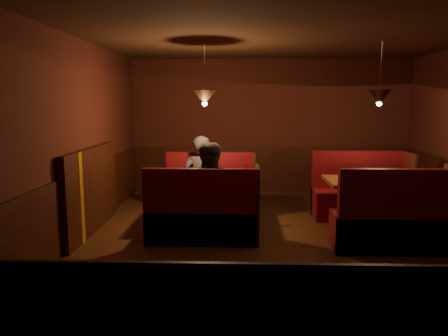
{
  "coord_description": "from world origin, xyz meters",
  "views": [
    {
      "loc": [
        -0.67,
        -6.06,
        1.98
      ],
      "look_at": [
        -0.91,
        0.76,
        0.95
      ],
      "focal_mm": 35.0,
      "sensor_mm": 36.0,
      "label": 1
    }
  ],
  "objects_px": {
    "main_bench_near": "(203,219)",
    "second_bench_near": "(396,225)",
    "diner_b": "(213,179)",
    "main_bench_far": "(211,194)",
    "diner_a": "(201,166)",
    "second_table": "(374,194)",
    "second_bench_far": "(360,197)",
    "main_table": "(206,190)"
  },
  "relations": [
    {
      "from": "main_bench_near",
      "to": "main_table",
      "type": "bearing_deg",
      "value": 91.07
    },
    {
      "from": "main_bench_far",
      "to": "diner_a",
      "type": "distance_m",
      "value": 0.57
    },
    {
      "from": "second_table",
      "to": "second_bench_far",
      "type": "xyz_separation_m",
      "value": [
        0.03,
        0.87,
        -0.24
      ]
    },
    {
      "from": "second_table",
      "to": "diner_a",
      "type": "relative_size",
      "value": 0.82
    },
    {
      "from": "main_table",
      "to": "second_bench_far",
      "type": "distance_m",
      "value": 2.7
    },
    {
      "from": "diner_a",
      "to": "diner_b",
      "type": "height_order",
      "value": "diner_a"
    },
    {
      "from": "main_bench_far",
      "to": "diner_b",
      "type": "xyz_separation_m",
      "value": [
        0.13,
        -1.38,
        0.53
      ]
    },
    {
      "from": "main_table",
      "to": "main_bench_far",
      "type": "relative_size",
      "value": 0.91
    },
    {
      "from": "second_bench_near",
      "to": "diner_a",
      "type": "distance_m",
      "value": 3.34
    },
    {
      "from": "main_bench_near",
      "to": "second_bench_near",
      "type": "bearing_deg",
      "value": -6.23
    },
    {
      "from": "second_bench_near",
      "to": "diner_b",
      "type": "height_order",
      "value": "diner_b"
    },
    {
      "from": "second_bench_far",
      "to": "diner_a",
      "type": "height_order",
      "value": "diner_a"
    },
    {
      "from": "second_table",
      "to": "second_bench_near",
      "type": "distance_m",
      "value": 0.9
    },
    {
      "from": "diner_a",
      "to": "diner_b",
      "type": "bearing_deg",
      "value": 96.4
    },
    {
      "from": "second_bench_far",
      "to": "second_bench_near",
      "type": "relative_size",
      "value": 1.0
    },
    {
      "from": "main_bench_far",
      "to": "main_bench_near",
      "type": "xyz_separation_m",
      "value": [
        0.0,
        -1.65,
        0.0
      ]
    },
    {
      "from": "main_bench_near",
      "to": "second_bench_near",
      "type": "height_order",
      "value": "second_bench_near"
    },
    {
      "from": "second_bench_far",
      "to": "diner_b",
      "type": "relative_size",
      "value": 0.91
    },
    {
      "from": "main_bench_far",
      "to": "second_table",
      "type": "height_order",
      "value": "main_bench_far"
    },
    {
      "from": "main_bench_far",
      "to": "main_bench_near",
      "type": "height_order",
      "value": "same"
    },
    {
      "from": "second_bench_near",
      "to": "main_table",
      "type": "bearing_deg",
      "value": 157.02
    },
    {
      "from": "diner_a",
      "to": "diner_b",
      "type": "relative_size",
      "value": 1.0
    },
    {
      "from": "main_bench_near",
      "to": "second_bench_near",
      "type": "xyz_separation_m",
      "value": [
        2.6,
        -0.28,
        0.02
      ]
    },
    {
      "from": "second_bench_far",
      "to": "second_bench_near",
      "type": "xyz_separation_m",
      "value": [
        0.0,
        -1.73,
        0.0
      ]
    },
    {
      "from": "main_bench_near",
      "to": "diner_a",
      "type": "bearing_deg",
      "value": 96.13
    },
    {
      "from": "main_bench_near",
      "to": "second_table",
      "type": "relative_size",
      "value": 1.1
    },
    {
      "from": "main_bench_near",
      "to": "diner_a",
      "type": "height_order",
      "value": "diner_a"
    },
    {
      "from": "main_bench_far",
      "to": "main_table",
      "type": "bearing_deg",
      "value": -91.07
    },
    {
      "from": "main_bench_near",
      "to": "diner_b",
      "type": "relative_size",
      "value": 0.91
    },
    {
      "from": "main_table",
      "to": "second_table",
      "type": "height_order",
      "value": "main_table"
    },
    {
      "from": "second_table",
      "to": "diner_b",
      "type": "distance_m",
      "value": 2.47
    },
    {
      "from": "main_bench_far",
      "to": "second_bench_near",
      "type": "distance_m",
      "value": 3.24
    },
    {
      "from": "second_table",
      "to": "second_bench_near",
      "type": "relative_size",
      "value": 0.9
    },
    {
      "from": "second_table",
      "to": "diner_b",
      "type": "bearing_deg",
      "value": -172.67
    },
    {
      "from": "second_bench_near",
      "to": "diner_a",
      "type": "xyz_separation_m",
      "value": [
        -2.76,
        1.81,
        0.52
      ]
    },
    {
      "from": "main_bench_far",
      "to": "second_bench_near",
      "type": "height_order",
      "value": "second_bench_near"
    },
    {
      "from": "second_bench_near",
      "to": "diner_b",
      "type": "bearing_deg",
      "value": 167.42
    },
    {
      "from": "main_table",
      "to": "second_bench_far",
      "type": "xyz_separation_m",
      "value": [
        2.61,
        0.62,
        -0.24
      ]
    },
    {
      "from": "main_bench_near",
      "to": "diner_a",
      "type": "xyz_separation_m",
      "value": [
        -0.16,
        1.52,
        0.53
      ]
    },
    {
      "from": "main_table",
      "to": "second_bench_near",
      "type": "relative_size",
      "value": 0.91
    },
    {
      "from": "diner_a",
      "to": "main_bench_near",
      "type": "bearing_deg",
      "value": 89.48
    },
    {
      "from": "second_table",
      "to": "main_table",
      "type": "bearing_deg",
      "value": 174.61
    }
  ]
}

